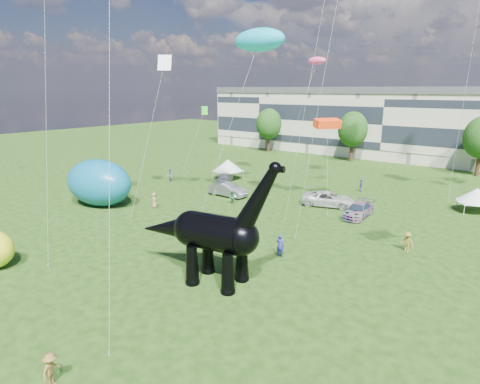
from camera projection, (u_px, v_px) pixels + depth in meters
The scene contains 14 objects.
ground at pixel (185, 299), 24.95m from camera, with size 220.00×220.00×0.00m, color #16330C.
terrace_row at pixel (392, 126), 75.35m from camera, with size 78.00×11.00×12.00m, color beige.
tree_far_left at pixel (269, 121), 81.66m from camera, with size 5.20×5.20×9.44m.
tree_mid_left at pixel (353, 126), 70.85m from camera, with size 5.20×5.20×9.44m.
dinosaur_sculpture at pixel (211, 234), 26.60m from camera, with size 11.00×3.91×8.96m.
car_silver at pixel (224, 178), 55.58m from camera, with size 1.75×4.36×1.48m, color #B6B6BB.
car_grey at pixel (228, 190), 48.79m from camera, with size 1.74×4.98×1.64m, color slate.
car_white at pixel (328, 199), 44.68m from camera, with size 2.69×5.83×1.62m, color silver.
car_dark at pixel (358, 210), 40.87m from camera, with size 2.01×4.94×1.43m, color #595960.
gazebo_near at pixel (477, 195), 42.15m from camera, with size 5.03×5.03×2.65m.
gazebo_left at pixel (228, 165), 57.69m from camera, with size 4.44×4.44×2.91m.
inflatable_teal at pixel (99, 183), 44.61m from camera, with size 8.33×5.20×5.20m, color #0B628B.
visitors at pixel (290, 221), 37.05m from camera, with size 51.44×42.82×1.89m.
kites at pixel (288, 23), 37.91m from camera, with size 64.68×50.90×28.80m.
Camera 1 is at (16.66, -15.50, 12.72)m, focal length 30.00 mm.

